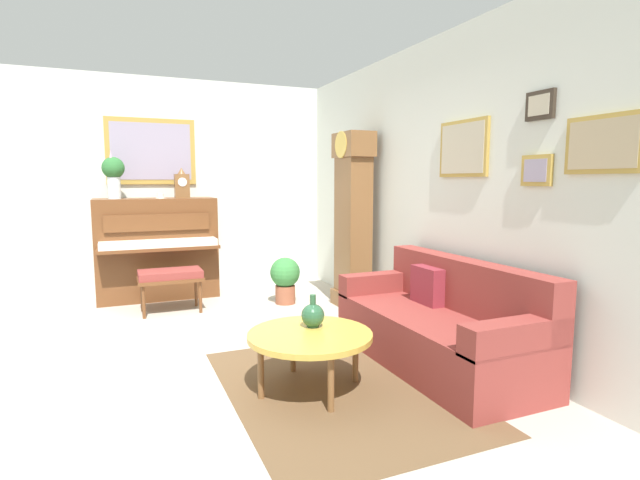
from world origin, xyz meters
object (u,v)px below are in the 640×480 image
Objects in this scene: piano at (157,248)px; green_jug at (313,315)px; piano_bench at (170,277)px; grandfather_clock at (353,225)px; coffee_table at (310,337)px; flower_vase at (113,173)px; mantel_clock at (182,184)px; potted_plant at (285,277)px; couch at (440,326)px; teacup at (160,197)px.

green_jug is at bearing 14.50° from piano.
piano_bench is at bearing -162.55° from green_jug.
grandfather_clock is 2.26m from green_jug.
coffee_table is 3.72m from flower_vase.
flower_vase reaches higher than coffee_table.
piano_bench is 1.32m from mantel_clock.
mantel_clock is 0.68× the size of potted_plant.
grandfather_clock is (0.57, 2.00, 0.56)m from piano_bench.
grandfather_clock reaches higher than flower_vase.
teacup is at bearing -149.55° from couch.
couch is (2.46, 1.83, -0.09)m from piano_bench.
green_jug is at bearing -34.19° from grandfather_clock.
mantel_clock is at bearing -172.67° from coffee_table.
piano_bench is at bearing -95.79° from potted_plant.
mantel_clock is (-1.36, -1.74, 0.47)m from grandfather_clock.
couch reaches higher than potted_plant.
coffee_table is 3.50m from mantel_clock.
coffee_table is at bearing -33.97° from grandfather_clock.
coffee_table is at bearing 15.18° from piano_bench.
piano is 2.50m from grandfather_clock.
potted_plant is at bearing -122.45° from grandfather_clock.
mantel_clock is (-3.31, -0.43, 1.04)m from coffee_table.
potted_plant is at bearing -167.36° from couch.
green_jug is (3.19, 0.83, -0.13)m from piano.
piano is at bearing -149.63° from couch.
grandfather_clock reaches higher than teacup.
flower_vase reaches higher than green_jug.
teacup reaches higher than piano.
teacup is (-1.26, -2.01, 0.32)m from grandfather_clock.
piano is 3.78m from couch.
couch is at bearing 93.04° from coffee_table.
piano is 0.66m from teacup.
teacup is (-3.21, -0.70, 0.89)m from coffee_table.
mantel_clock is 1.79m from potted_plant.
teacup is at bearing -121.96° from grandfather_clock.
coffee_table is at bearing 12.84° from piano.
teacup is (0.10, 0.52, -0.29)m from flower_vase.
piano is 2.48× the size of flower_vase.
mantel_clock is 0.66× the size of flower_vase.
piano_bench is at bearing 5.14° from piano.
flower_vase is (-0.79, -0.53, 1.17)m from piano_bench.
piano is 1.70m from potted_plant.
grandfather_clock is 2.01m from couch.
green_jug reaches higher than coffee_table.
potted_plant is at bearing 166.17° from green_jug.
grandfather_clock reaches higher than couch.
couch reaches higher than green_jug.
couch is 7.92× the size of green_jug.
flower_vase is at bearing -143.91° from couch.
grandfather_clock is 3.50× the size of flower_vase.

